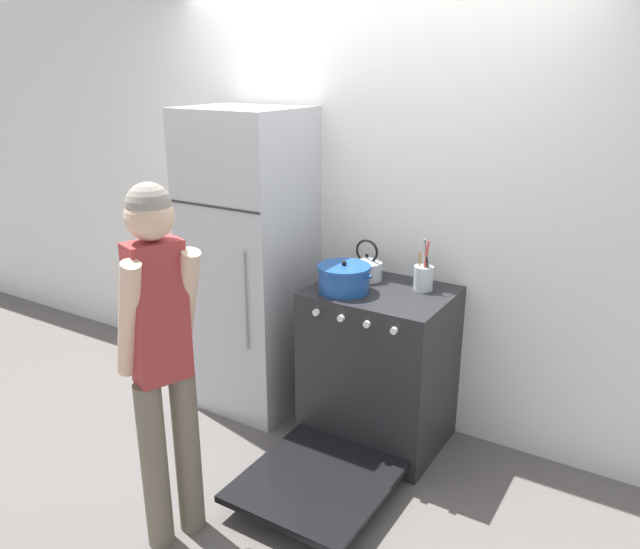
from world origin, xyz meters
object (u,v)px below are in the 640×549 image
tea_kettle (367,267)px  dutch_oven_pot (344,278)px  stove_range (376,370)px  person (161,350)px  utensil_jar (424,277)px  refrigerator (250,263)px

tea_kettle → dutch_oven_pot: bearing=-93.1°
stove_range → person: 1.34m
dutch_oven_pot → tea_kettle: 0.24m
stove_range → utensil_jar: bearing=41.4°
dutch_oven_pot → refrigerator: bearing=171.0°
refrigerator → person: refrigerator is taller
refrigerator → stove_range: refrigerator is taller
refrigerator → dutch_oven_pot: refrigerator is taller
refrigerator → stove_range: bearing=-2.3°
stove_range → person: bearing=-110.4°
tea_kettle → person: 1.36m
person → stove_range: bearing=-0.6°
tea_kettle → utensil_jar: bearing=1.0°
utensil_jar → stove_range: bearing=-138.6°
dutch_oven_pot → person: 1.12m
refrigerator → utensil_jar: bearing=6.8°
stove_range → utensil_jar: 0.60m
refrigerator → tea_kettle: size_ratio=7.88×
refrigerator → person: size_ratio=1.12×
stove_range → refrigerator: bearing=177.7°
stove_range → tea_kettle: (-0.16, 0.16, 0.54)m
stove_range → tea_kettle: bearing=134.2°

